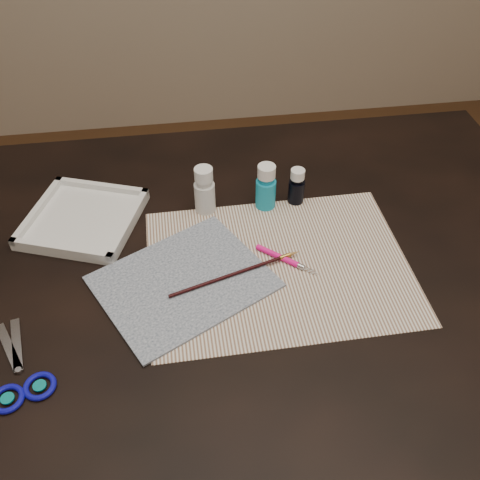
{
  "coord_description": "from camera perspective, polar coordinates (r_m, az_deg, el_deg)",
  "views": [
    {
      "loc": [
        -0.1,
        -0.68,
        1.45
      ],
      "look_at": [
        0.0,
        0.0,
        0.8
      ],
      "focal_mm": 40.0,
      "sensor_mm": 36.0,
      "label": 1
    }
  ],
  "objects": [
    {
      "name": "ground",
      "position": [
        1.61,
        0.0,
        -21.37
      ],
      "size": [
        3.5,
        3.5,
        0.02
      ],
      "primitive_type": "cube",
      "color": "#422614",
      "rests_on": "ground"
    },
    {
      "name": "table",
      "position": [
        1.28,
        0.0,
        -14.0
      ],
      "size": [
        1.3,
        0.9,
        0.75
      ],
      "primitive_type": "cube",
      "color": "black",
      "rests_on": "ground"
    },
    {
      "name": "paper",
      "position": [
        0.97,
        4.12,
        -2.7
      ],
      "size": [
        0.47,
        0.36,
        0.0
      ],
      "primitive_type": "cube",
      "rotation": [
        0.0,
        0.0,
        0.01
      ],
      "color": "white",
      "rests_on": "table"
    },
    {
      "name": "canvas",
      "position": [
        0.94,
        -6.05,
        -4.43
      ],
      "size": [
        0.35,
        0.33,
        0.0
      ],
      "primitive_type": "cube",
      "rotation": [
        0.0,
        0.0,
        0.48
      ],
      "color": "#17263E",
      "rests_on": "paper"
    },
    {
      "name": "paint_bottle_white",
      "position": [
        1.05,
        -3.81,
        5.35
      ],
      "size": [
        0.04,
        0.04,
        0.1
      ],
      "primitive_type": "cylinder",
      "rotation": [
        0.0,
        0.0,
        -0.02
      ],
      "color": "silver",
      "rests_on": "table"
    },
    {
      "name": "paint_bottle_cyan",
      "position": [
        1.06,
        2.78,
        5.7
      ],
      "size": [
        0.05,
        0.05,
        0.1
      ],
      "primitive_type": "cylinder",
      "rotation": [
        0.0,
        0.0,
        -0.27
      ],
      "color": "#1598BE",
      "rests_on": "table"
    },
    {
      "name": "paint_bottle_navy",
      "position": [
        1.09,
        6.06,
        5.73
      ],
      "size": [
        0.04,
        0.04,
        0.08
      ],
      "primitive_type": "cylinder",
      "rotation": [
        0.0,
        0.0,
        0.2
      ],
      "color": "black",
      "rests_on": "table"
    },
    {
      "name": "paintbrush",
      "position": [
        0.94,
        -0.3,
        -3.51
      ],
      "size": [
        0.25,
        0.08,
        0.01
      ],
      "primitive_type": null,
      "rotation": [
        0.0,
        0.0,
        0.3
      ],
      "color": "black",
      "rests_on": "canvas"
    },
    {
      "name": "craft_knife",
      "position": [
        0.97,
        5.05,
        -2.16
      ],
      "size": [
        0.1,
        0.09,
        0.01
      ],
      "primitive_type": null,
      "rotation": [
        0.0,
        0.0,
        -0.73
      ],
      "color": "#FF108B",
      "rests_on": "paper"
    },
    {
      "name": "scissors",
      "position": [
        0.9,
        -23.18,
        -12.03
      ],
      "size": [
        0.17,
        0.21,
        0.01
      ],
      "primitive_type": null,
      "rotation": [
        0.0,
        0.0,
        2.02
      ],
      "color": "silver",
      "rests_on": "table"
    },
    {
      "name": "palette_tray",
      "position": [
        1.09,
        -16.38,
        2.26
      ],
      "size": [
        0.26,
        0.26,
        0.02
      ],
      "primitive_type": "cube",
      "rotation": [
        0.0,
        0.0,
        -0.35
      ],
      "color": "silver",
      "rests_on": "table"
    }
  ]
}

